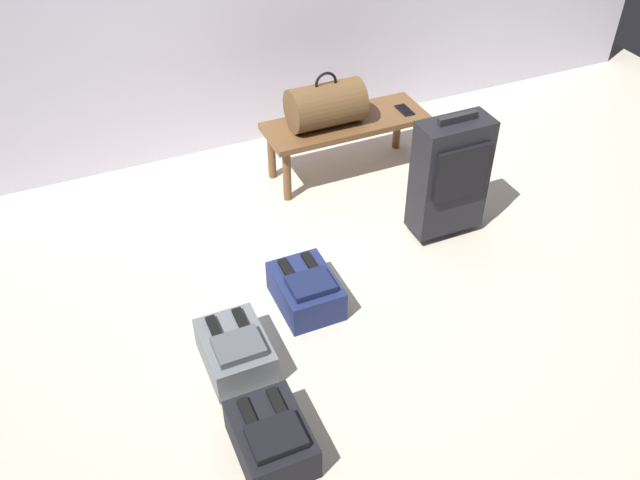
# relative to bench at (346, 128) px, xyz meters

# --- Properties ---
(ground_plane) EXTENTS (6.60, 6.60, 0.00)m
(ground_plane) POSITION_rel_bench_xyz_m (-0.33, -0.96, -0.31)
(ground_plane) COLOR beige
(bench) EXTENTS (1.00, 0.36, 0.37)m
(bench) POSITION_rel_bench_xyz_m (0.00, 0.00, 0.00)
(bench) COLOR brown
(bench) RESTS_ON ground
(duffel_bag_brown) EXTENTS (0.44, 0.26, 0.34)m
(duffel_bag_brown) POSITION_rel_bench_xyz_m (-0.13, -0.00, 0.19)
(duffel_bag_brown) COLOR brown
(duffel_bag_brown) RESTS_ON bench
(cell_phone) EXTENTS (0.07, 0.14, 0.01)m
(cell_phone) POSITION_rel_bench_xyz_m (0.38, -0.04, 0.06)
(cell_phone) COLOR black
(cell_phone) RESTS_ON bench
(suitcase_upright_charcoal) EXTENTS (0.39, 0.21, 0.74)m
(suitcase_upright_charcoal) POSITION_rel_bench_xyz_m (0.25, -0.77, 0.07)
(suitcase_upright_charcoal) COLOR black
(suitcase_upright_charcoal) RESTS_ON ground
(backpack_navy) EXTENTS (0.28, 0.38, 0.21)m
(backpack_navy) POSITION_rel_bench_xyz_m (-0.69, -1.00, -0.22)
(backpack_navy) COLOR navy
(backpack_navy) RESTS_ON ground
(backpack_dark) EXTENTS (0.28, 0.38, 0.21)m
(backpack_dark) POSITION_rel_bench_xyz_m (-1.14, -1.74, -0.22)
(backpack_dark) COLOR black
(backpack_dark) RESTS_ON ground
(backpack_grey) EXTENTS (0.28, 0.38, 0.21)m
(backpack_grey) POSITION_rel_bench_xyz_m (-1.13, -1.24, -0.22)
(backpack_grey) COLOR slate
(backpack_grey) RESTS_ON ground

